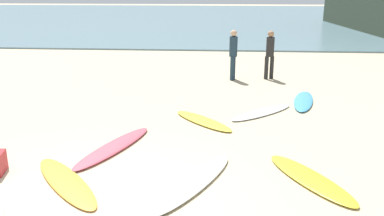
{
  "coord_description": "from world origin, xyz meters",
  "views": [
    {
      "loc": [
        2.08,
        -5.44,
        3.32
      ],
      "look_at": [
        1.37,
        4.27,
        0.3
      ],
      "focal_mm": 38.02,
      "sensor_mm": 36.0,
      "label": 1
    }
  ],
  "objects": [
    {
      "name": "surfboard_4",
      "position": [
        1.64,
        0.83,
        0.04
      ],
      "size": [
        1.59,
        2.51,
        0.09
      ],
      "primitive_type": "ellipsoid",
      "rotation": [
        0.0,
        0.0,
        2.69
      ],
      "color": "silver",
      "rests_on": "ground_plane"
    },
    {
      "name": "beachgoer_near",
      "position": [
        3.79,
        8.95,
        0.95
      ],
      "size": [
        0.34,
        0.34,
        1.71
      ],
      "rotation": [
        0.0,
        0.0,
        3.37
      ],
      "color": "black",
      "rests_on": "ground_plane"
    },
    {
      "name": "surfboard_0",
      "position": [
        1.66,
        4.07,
        0.04
      ],
      "size": [
        1.72,
        1.8,
        0.08
      ],
      "primitive_type": "ellipsoid",
      "rotation": [
        0.0,
        0.0,
        0.74
      ],
      "color": "yellow",
      "rests_on": "ground_plane"
    },
    {
      "name": "ground_plane",
      "position": [
        0.0,
        0.0,
        0.0
      ],
      "size": [
        120.0,
        120.0,
        0.0
      ],
      "primitive_type": "plane",
      "color": "#C6B28E"
    },
    {
      "name": "ocean_water",
      "position": [
        0.0,
        34.88,
        0.04
      ],
      "size": [
        120.0,
        40.0,
        0.08
      ],
      "primitive_type": "cube",
      "color": "slate",
      "rests_on": "ground_plane"
    },
    {
      "name": "surfboard_8",
      "position": [
        3.68,
        1.11,
        0.04
      ],
      "size": [
        1.53,
        2.17,
        0.07
      ],
      "primitive_type": "ellipsoid",
      "rotation": [
        0.0,
        0.0,
        3.65
      ],
      "color": "yellow",
      "rests_on": "ground_plane"
    },
    {
      "name": "beachgoer_mid",
      "position": [
        2.5,
        8.75,
        0.98
      ],
      "size": [
        0.34,
        0.34,
        1.75
      ],
      "rotation": [
        0.0,
        0.0,
        1.31
      ],
      "color": "#1E3342",
      "rests_on": "ground_plane"
    },
    {
      "name": "surfboard_2",
      "position": [
        4.48,
        6.01,
        0.04
      ],
      "size": [
        1.02,
        2.26,
        0.09
      ],
      "primitive_type": "ellipsoid",
      "rotation": [
        0.0,
        0.0,
        2.91
      ],
      "color": "#4AA1DA",
      "rests_on": "ground_plane"
    },
    {
      "name": "surfboard_6",
      "position": [
        3.18,
        4.88,
        0.03
      ],
      "size": [
        1.95,
        1.87,
        0.07
      ],
      "primitive_type": "ellipsoid",
      "rotation": [
        0.0,
        0.0,
        2.32
      ],
      "color": "silver",
      "rests_on": "ground_plane"
    },
    {
      "name": "surfboard_5",
      "position": [
        -0.55,
        0.7,
        0.03
      ],
      "size": [
        1.91,
        2.11,
        0.06
      ],
      "primitive_type": "ellipsoid",
      "rotation": [
        0.0,
        0.0,
        0.71
      ],
      "color": "#F2A032",
      "rests_on": "ground_plane"
    },
    {
      "name": "surfboard_3",
      "position": [
        -0.11,
        2.25,
        0.04
      ],
      "size": [
        1.37,
        2.53,
        0.09
      ],
      "primitive_type": "ellipsoid",
      "rotation": [
        0.0,
        0.0,
        -0.37
      ],
      "color": "#D34E5C",
      "rests_on": "ground_plane"
    }
  ]
}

